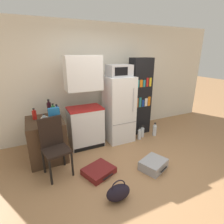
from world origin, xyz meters
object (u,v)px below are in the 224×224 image
cereal_box (54,116)px  suitcase_large_flat (99,171)px  handbag (118,192)px  bottle_green_tall (53,111)px  bottle_blue_soda (57,112)px  suitcase_small_flat (154,165)px  water_bottle_front (142,132)px  bottle_ketchup_red (34,115)px  side_table (47,139)px  kitchen_hutch (85,107)px  microwave (119,71)px  water_bottle_back (139,134)px  bottle_clear_short (44,119)px  chair (54,142)px  bottle_wine_dark (49,108)px  bookshelf (140,97)px  water_bottle_middle (155,130)px  bowl (45,119)px  refrigerator (119,109)px

cereal_box → suitcase_large_flat: cereal_box is taller
handbag → bottle_green_tall: bearing=108.1°
bottle_blue_soda → suitcase_small_flat: size_ratio=0.50×
handbag → bottle_blue_soda: bearing=108.6°
bottle_green_tall → water_bottle_front: bearing=-6.7°
bottle_ketchup_red → cereal_box: (0.31, -0.41, 0.06)m
side_table → kitchen_hutch: bearing=10.5°
cereal_box → handbag: (0.61, -1.28, -0.82)m
microwave → suitcase_large_flat: (-0.91, -1.01, -1.58)m
water_bottle_front → water_bottle_back: bearing=-149.0°
water_bottle_back → bottle_clear_short: bearing=-179.1°
kitchen_hutch → bottle_green_tall: kitchen_hutch is taller
microwave → chair: 1.98m
chair → handbag: (0.69, -1.03, -0.45)m
bottle_blue_soda → bottle_wine_dark: 0.35m
bottle_blue_soda → bottle_green_tall: bearing=104.0°
bottle_ketchup_red → cereal_box: size_ratio=0.71×
bottle_green_tall → bottle_wine_dark: 0.16m
bottle_wine_dark → suitcase_small_flat: 2.32m
bottle_ketchup_red → handbag: size_ratio=0.59×
water_bottle_front → suitcase_large_flat: bearing=-150.1°
side_table → bottle_ketchup_red: bearing=139.3°
bookshelf → suitcase_small_flat: 1.80m
bottle_ketchup_red → water_bottle_middle: bottle_ketchup_red is taller
microwave → suitcase_small_flat: bearing=-88.4°
kitchen_hutch → handbag: (-0.07, -1.72, -0.78)m
bottle_clear_short → bowl: size_ratio=1.15×
side_table → bottle_blue_soda: bottle_blue_soda is taller
microwave → water_bottle_middle: (0.91, -0.23, -1.49)m
bowl → water_bottle_front: (2.20, -0.07, -0.69)m
water_bottle_front → water_bottle_middle: (0.33, -0.07, 0.02)m
bottle_blue_soda → bowl: (-0.23, 0.02, -0.10)m
side_table → bottle_clear_short: 0.50m
bottle_ketchup_red → bottle_wine_dark: bearing=33.8°
bottle_clear_short → chair: bearing=-77.3°
kitchen_hutch → handbag: size_ratio=5.42×
kitchen_hutch → cereal_box: kitchen_hutch is taller
handbag → suitcase_large_flat: bearing=94.0°
bottle_blue_soda → bottle_wine_dark: size_ratio=0.91×
bottle_wine_dark → bottle_ketchup_red: bearing=-146.2°
microwave → suitcase_large_flat: size_ratio=0.85×
suitcase_large_flat → refrigerator: bearing=27.6°
cereal_box → water_bottle_front: cereal_box is taller
chair → side_table: bearing=86.5°
bottle_ketchup_red → suitcase_large_flat: bearing=-50.0°
kitchen_hutch → microwave: bearing=-4.1°
bottle_green_tall → kitchen_hutch: bearing=-2.3°
bottle_clear_short → suitcase_small_flat: 2.12m
suitcase_large_flat → bottle_clear_short: bearing=113.8°
bottle_clear_short → bottle_ketchup_red: 0.33m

